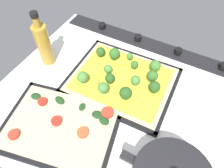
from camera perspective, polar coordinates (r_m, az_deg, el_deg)
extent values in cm
cube|color=silver|center=(68.45, 3.16, -5.75)|extent=(81.61, 65.24, 3.00)
cube|color=black|center=(85.41, 11.99, 9.80)|extent=(78.35, 7.00, 0.80)
cylinder|color=black|center=(84.09, 27.77, 4.27)|extent=(2.80, 2.80, 1.80)
cylinder|color=black|center=(83.61, 17.36, 8.47)|extent=(2.80, 2.80, 1.80)
cylinder|color=black|center=(86.28, 7.00, 12.30)|extent=(2.80, 2.80, 1.80)
cylinder|color=black|center=(91.82, -2.67, 15.43)|extent=(2.80, 2.80, 1.80)
cube|color=black|center=(71.88, 2.62, 0.67)|extent=(35.26, 28.93, 0.50)
cube|color=black|center=(80.09, 6.69, 7.54)|extent=(34.49, 2.19, 1.30)
cube|color=black|center=(64.70, -2.39, -7.42)|extent=(34.49, 2.19, 1.30)
cube|color=black|center=(69.50, 15.20, -3.93)|extent=(2.00, 27.97, 1.30)
cube|color=black|center=(77.24, -8.68, 5.14)|extent=(2.00, 27.97, 1.30)
cube|color=#D3B77F|center=(71.29, 2.64, 1.04)|extent=(32.79, 26.46, 1.00)
cube|color=gold|center=(70.75, 2.66, 1.40)|extent=(30.15, 23.83, 0.40)
cone|color=#68AD54|center=(71.67, -1.07, 3.22)|extent=(1.60, 1.60, 1.03)
sphere|color=#427533|center=(70.47, -1.09, 4.08)|extent=(2.91, 2.91, 2.91)
cone|color=#4D8B3F|center=(70.62, 10.56, 1.17)|extent=(2.02, 2.02, 1.21)
sphere|color=#2D5B23|center=(69.12, 10.80, 2.21)|extent=(3.68, 3.68, 3.68)
cone|color=#427635|center=(65.60, 3.53, -3.40)|extent=(2.16, 2.16, 1.02)
sphere|color=#264C1C|center=(63.98, 3.61, -2.39)|extent=(3.93, 3.93, 3.93)
cone|color=#68AD54|center=(66.45, -2.30, -2.05)|extent=(1.93, 1.93, 1.32)
sphere|color=#427533|center=(64.86, -2.35, -1.02)|extent=(3.52, 3.52, 3.52)
cone|color=#427635|center=(68.19, 11.10, -1.72)|extent=(2.04, 2.04, 0.89)
sphere|color=#264C1C|center=(66.75, 11.34, -0.78)|extent=(3.71, 3.71, 3.71)
cone|color=#427635|center=(69.08, -0.58, 0.67)|extent=(1.79, 1.79, 0.95)
sphere|color=#264C1C|center=(67.77, -0.59, 1.56)|extent=(3.25, 3.25, 3.25)
cone|color=#68AD54|center=(69.86, -7.78, 0.81)|extent=(2.07, 2.07, 0.96)
sphere|color=#427533|center=(68.41, -7.95, 1.80)|extent=(3.77, 3.77, 3.77)
cone|color=#4D8B3F|center=(73.54, 5.98, 4.42)|extent=(1.47, 1.47, 0.89)
sphere|color=#2D5B23|center=(72.48, 6.07, 5.19)|extent=(2.68, 2.68, 2.68)
cone|color=#4D8B3F|center=(75.99, 0.64, 6.99)|extent=(2.17, 2.17, 1.36)
sphere|color=#2D5B23|center=(74.48, 0.65, 8.17)|extent=(3.94, 3.94, 3.94)
cone|color=#427635|center=(77.48, -3.03, 7.76)|extent=(1.82, 1.82, 0.89)
sphere|color=#264C1C|center=(76.32, -3.09, 8.67)|extent=(3.30, 3.30, 3.30)
cone|color=#68AD54|center=(68.84, 6.20, 0.10)|extent=(1.76, 1.76, 1.10)
sphere|color=#427533|center=(67.48, 6.33, 1.01)|extent=(3.20, 3.20, 3.20)
cone|color=#5B9F46|center=(75.98, 4.77, 6.68)|extent=(1.28, 1.28, 1.19)
sphere|color=#386B28|center=(74.95, 4.85, 7.47)|extent=(2.33, 2.33, 2.33)
cone|color=#5B9F46|center=(73.88, 11.30, 3.82)|extent=(2.14, 2.14, 0.95)
sphere|color=#386B28|center=(72.49, 11.54, 4.83)|extent=(3.89, 3.89, 3.89)
ellipsoid|color=gold|center=(65.82, 8.35, -4.04)|extent=(3.28, 3.30, 0.84)
ellipsoid|color=gold|center=(69.53, -4.68, 1.05)|extent=(4.91, 4.93, 1.39)
ellipsoid|color=gold|center=(75.10, 2.26, 6.13)|extent=(4.86, 4.73, 1.31)
cube|color=black|center=(64.36, -13.68, -11.24)|extent=(36.58, 30.12, 0.50)
cube|color=black|center=(68.86, -9.85, -3.07)|extent=(31.86, 7.87, 1.30)
cube|color=black|center=(60.92, -18.43, -20.07)|extent=(31.86, 7.87, 1.30)
cube|color=black|center=(60.43, 0.02, -15.07)|extent=(6.13, 23.68, 1.30)
cube|color=black|center=(70.90, -25.13, -7.20)|extent=(6.13, 23.68, 1.30)
cube|color=tan|center=(63.75, -13.80, -10.95)|extent=(33.73, 27.28, 0.90)
cylinder|color=#B22319|center=(68.44, -18.19, -4.53)|extent=(2.79, 2.79, 1.00)
cylinder|color=#B22319|center=(63.70, -14.70, -9.58)|extent=(3.04, 3.04, 1.00)
cylinder|color=red|center=(63.03, -1.22, -7.70)|extent=(3.76, 3.76, 1.00)
cylinder|color=#D14723|center=(60.60, -7.87, -12.81)|extent=(3.21, 3.21, 1.00)
cylinder|color=red|center=(65.62, -24.90, -12.24)|extent=(3.03, 3.03, 1.00)
ellipsoid|color=#193819|center=(61.88, -2.14, -9.81)|extent=(3.91, 3.43, 0.60)
ellipsoid|color=#193819|center=(67.41, -13.88, -4.26)|extent=(4.19, 3.24, 0.60)
ellipsoid|color=#193819|center=(62.94, -3.96, -8.22)|extent=(3.81, 3.15, 0.60)
ellipsoid|color=#193819|center=(60.51, -7.68, -13.18)|extent=(2.90, 3.01, 0.60)
ellipsoid|color=#193819|center=(70.45, -19.83, -3.12)|extent=(3.38, 2.53, 0.60)
ellipsoid|color=#193819|center=(64.78, -8.03, -6.11)|extent=(2.68, 3.26, 0.60)
cube|color=black|center=(51.28, 4.33, -19.09)|extent=(3.60, 2.00, 1.20)
cylinder|color=olive|center=(76.92, -17.79, 9.90)|extent=(4.87, 4.87, 15.21)
cylinder|color=olive|center=(71.37, -19.66, 15.43)|extent=(2.19, 2.19, 3.50)
cylinder|color=black|center=(70.00, -20.24, 17.09)|extent=(2.43, 2.43, 1.60)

